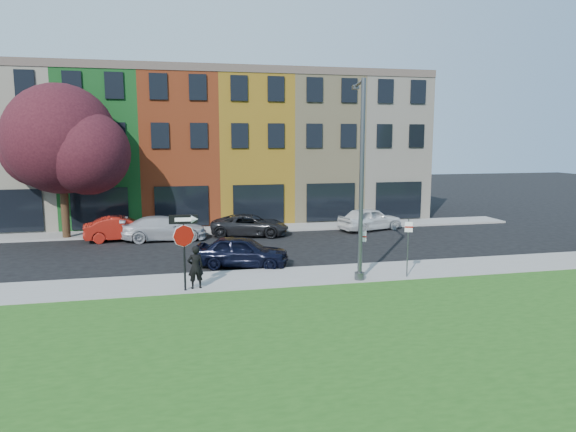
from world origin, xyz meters
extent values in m
plane|color=black|center=(0.00, 0.00, 0.00)|extent=(120.00, 120.00, 0.00)
cube|color=gray|center=(2.00, 3.00, 0.06)|extent=(40.00, 3.00, 0.12)
cube|color=gray|center=(-3.00, 15.00, 0.06)|extent=(40.00, 2.40, 0.12)
cube|color=beige|center=(-15.00, 21.20, 5.00)|extent=(5.00, 10.00, 10.00)
cube|color=#217C2C|center=(-10.00, 21.20, 5.00)|extent=(5.00, 10.00, 10.00)
cube|color=#B2421D|center=(-5.00, 21.20, 5.00)|extent=(5.00, 10.00, 10.00)
cube|color=gold|center=(0.00, 21.20, 5.00)|extent=(5.00, 10.00, 10.00)
cube|color=tan|center=(5.00, 21.20, 5.00)|extent=(5.00, 10.00, 10.00)
cube|color=beige|center=(10.00, 21.20, 5.00)|extent=(5.00, 10.00, 10.00)
cube|color=black|center=(-2.50, 16.14, 1.50)|extent=(30.00, 0.12, 2.60)
cylinder|color=black|center=(-5.13, 1.90, 1.52)|extent=(0.08, 0.08, 2.81)
cylinder|color=white|center=(-5.13, 1.88, 2.23)|extent=(0.85, 0.08, 0.85)
cylinder|color=maroon|center=(-5.13, 1.85, 2.23)|extent=(0.81, 0.06, 0.81)
cube|color=black|center=(-5.13, 1.88, 2.84)|extent=(1.05, 0.10, 0.34)
cube|color=white|center=(-5.13, 1.85, 2.84)|extent=(0.66, 0.06, 0.14)
imported|color=black|center=(-4.73, 2.09, 0.95)|extent=(0.74, 0.60, 1.67)
imported|color=black|center=(-2.50, 5.50, 0.72)|extent=(4.04, 5.16, 1.44)
imported|color=maroon|center=(-8.44, 13.14, 0.69)|extent=(2.64, 4.62, 1.39)
imported|color=#B4B4B9|center=(-6.06, 12.67, 0.69)|extent=(1.99, 4.80, 1.39)
imported|color=black|center=(-1.05, 13.00, 0.65)|extent=(4.43, 5.70, 1.29)
imported|color=silver|center=(6.70, 13.17, 0.73)|extent=(4.30, 5.33, 1.46)
cylinder|color=#4C4E51|center=(1.84, 1.90, 4.12)|extent=(0.18, 0.18, 8.00)
cylinder|color=#4C4E51|center=(1.84, 1.90, 0.27)|extent=(0.40, 0.40, 0.30)
cylinder|color=#4C4E51|center=(2.04, 2.88, 8.02)|extent=(0.51, 1.98, 0.12)
cube|color=#4C4E51|center=(2.25, 3.96, 7.97)|extent=(0.35, 0.59, 0.16)
cylinder|color=#4C4E51|center=(2.09, 2.35, 1.10)|extent=(0.05, 0.05, 1.96)
cube|color=white|center=(2.09, 2.32, 1.81)|extent=(0.32, 0.07, 0.42)
cube|color=maroon|center=(2.09, 2.30, 1.81)|extent=(0.32, 0.06, 0.06)
cylinder|color=#4C4E51|center=(3.92, 1.90, 1.34)|extent=(0.05, 0.05, 2.44)
cube|color=white|center=(3.92, 1.87, 2.22)|extent=(0.31, 0.12, 0.42)
cube|color=maroon|center=(3.92, 1.85, 2.22)|extent=(0.31, 0.11, 0.06)
cylinder|color=black|center=(-11.66, 14.20, 1.87)|extent=(0.44, 0.44, 3.49)
sphere|color=black|center=(-11.66, 14.20, 5.79)|extent=(6.23, 6.23, 6.23)
sphere|color=black|center=(-10.10, 13.27, 5.01)|extent=(4.67, 4.67, 4.67)
sphere|color=black|center=(-13.06, 15.29, 5.17)|extent=(4.36, 4.36, 4.36)
sphere|color=black|center=(-11.34, 14.82, 6.88)|extent=(3.74, 3.74, 3.74)
camera|label=1|loc=(-5.39, -17.28, 5.81)|focal=32.00mm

